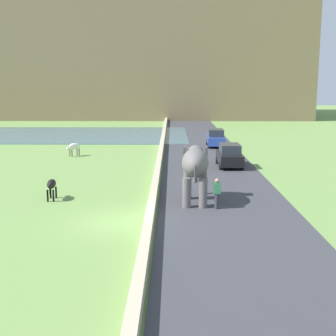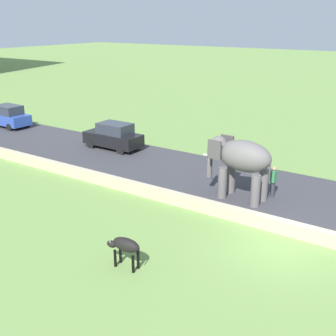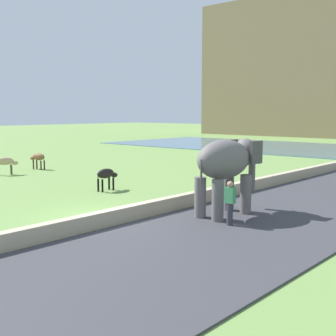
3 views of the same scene
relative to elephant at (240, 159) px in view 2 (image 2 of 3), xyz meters
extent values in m
plane|color=#6B8E47|center=(-3.44, -3.39, -2.04)|extent=(220.00, 220.00, 0.00)
cube|color=#38383D|center=(1.56, 16.61, -2.01)|extent=(7.00, 120.00, 0.06)
cube|color=tan|center=(-2.24, 14.61, -1.75)|extent=(0.40, 110.00, 0.58)
ellipsoid|color=#605B5B|center=(-0.01, -0.22, 0.20)|extent=(1.55, 2.77, 1.50)
cylinder|color=#605B5B|center=(-0.38, 0.68, -1.24)|extent=(0.44, 0.44, 1.60)
cylinder|color=#605B5B|center=(0.46, 0.63, -1.24)|extent=(0.44, 0.44, 1.60)
cylinder|color=#605B5B|center=(-0.48, -1.08, -1.24)|extent=(0.44, 0.44, 1.60)
cylinder|color=#605B5B|center=(0.36, -1.12, -1.24)|extent=(0.44, 0.44, 1.60)
ellipsoid|color=#605B5B|center=(0.07, 1.19, 0.39)|extent=(1.05, 0.95, 1.10)
cube|color=#484444|center=(-0.54, 1.09, 0.43)|extent=(0.16, 0.71, 0.90)
cube|color=#484444|center=(0.66, 1.02, 0.43)|extent=(0.16, 0.71, 0.90)
cylinder|color=#605B5B|center=(0.09, 1.66, -0.50)|extent=(0.28, 0.28, 1.50)
cone|color=silver|center=(-0.13, 1.61, -0.05)|extent=(0.15, 0.56, 0.17)
cone|color=silver|center=(0.31, 1.58, -0.05)|extent=(0.15, 0.56, 0.17)
cylinder|color=#484444|center=(-0.09, -1.55, -0.15)|extent=(0.08, 0.08, 0.90)
cylinder|color=#33333D|center=(1.04, -1.35, -1.61)|extent=(0.22, 0.22, 0.85)
cube|color=#388451|center=(1.04, -1.35, -0.91)|extent=(0.36, 0.22, 0.56)
sphere|color=tan|center=(1.04, -1.35, -0.52)|extent=(0.22, 0.22, 0.22)
cube|color=black|center=(3.14, 10.68, -1.34)|extent=(1.71, 4.00, 0.80)
cube|color=#2D333D|center=(3.14, 10.48, -0.59)|extent=(1.45, 2.20, 0.70)
cylinder|color=black|center=(2.33, 11.98, -1.74)|extent=(0.18, 0.60, 0.60)
cylinder|color=black|center=(3.94, 11.98, -1.74)|extent=(0.18, 0.60, 0.60)
cylinder|color=black|center=(2.33, 9.38, -1.74)|extent=(0.18, 0.60, 0.60)
cylinder|color=black|center=(3.95, 9.38, -1.74)|extent=(0.18, 0.60, 0.60)
cube|color=#2D4CA8|center=(3.14, 21.85, -1.34)|extent=(1.84, 4.06, 0.80)
cube|color=#2D333D|center=(3.13, 21.65, -0.59)|extent=(1.52, 2.25, 0.70)
cylinder|color=black|center=(3.99, 23.13, -1.74)|extent=(0.20, 0.61, 0.60)
cylinder|color=black|center=(2.28, 20.58, -1.74)|extent=(0.20, 0.61, 0.60)
cylinder|color=black|center=(3.90, 20.53, -1.74)|extent=(0.20, 0.61, 0.60)
ellipsoid|color=black|center=(-7.85, 0.59, -1.14)|extent=(0.50, 1.12, 0.50)
cylinder|color=black|center=(-8.02, 0.97, -1.71)|extent=(0.10, 0.10, 0.65)
cylinder|color=black|center=(-7.72, 0.98, -1.71)|extent=(0.10, 0.10, 0.65)
cylinder|color=black|center=(-7.98, 0.20, -1.71)|extent=(0.10, 0.10, 0.65)
cylinder|color=black|center=(-7.67, 0.22, -1.71)|extent=(0.10, 0.10, 0.65)
ellipsoid|color=black|center=(-7.88, 1.22, -1.29)|extent=(0.26, 0.41, 0.26)
cone|color=beige|center=(-7.97, 1.22, -1.12)|extent=(0.04, 0.04, 0.12)
cone|color=beige|center=(-7.79, 1.23, -1.12)|extent=(0.04, 0.04, 0.12)
cylinder|color=black|center=(-7.82, 0.05, -1.34)|extent=(0.04, 0.04, 0.45)
camera|label=1|loc=(-1.22, -24.00, 4.35)|focal=49.28mm
camera|label=2|loc=(-18.12, -8.09, 6.32)|focal=46.32mm
camera|label=3|loc=(9.80, -14.55, 2.01)|focal=48.59mm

